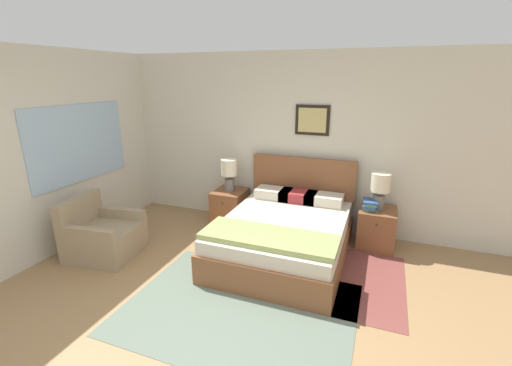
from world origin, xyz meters
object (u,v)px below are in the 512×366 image
(nightstand_near_window, at_px, (230,207))
(table_lamp_by_door, at_px, (380,187))
(table_lamp_near_window, at_px, (229,171))
(armchair, at_px, (102,236))
(nightstand_by_door, at_px, (376,228))
(bed, at_px, (285,234))

(nightstand_near_window, relative_size, table_lamp_by_door, 1.07)
(table_lamp_near_window, height_order, table_lamp_by_door, same)
(table_lamp_by_door, bearing_deg, armchair, -155.35)
(nightstand_by_door, height_order, table_lamp_by_door, table_lamp_by_door)
(nightstand_by_door, relative_size, table_lamp_by_door, 1.07)
(armchair, height_order, nightstand_near_window, armchair)
(armchair, relative_size, nightstand_by_door, 1.65)
(nightstand_near_window, relative_size, table_lamp_near_window, 1.07)
(bed, distance_m, table_lamp_by_door, 1.41)
(bed, xyz_separation_m, armchair, (-2.23, -0.82, -0.04))
(bed, distance_m, table_lamp_near_window, 1.42)
(nightstand_by_door, height_order, table_lamp_near_window, table_lamp_near_window)
(bed, xyz_separation_m, nightstand_by_door, (1.10, 0.70, -0.03))
(nightstand_by_door, distance_m, table_lamp_near_window, 2.28)
(armchair, height_order, table_lamp_near_window, table_lamp_near_window)
(armchair, bearing_deg, table_lamp_by_door, 106.76)
(nightstand_by_door, bearing_deg, bed, -147.62)
(nightstand_by_door, distance_m, table_lamp_by_door, 0.59)
(bed, relative_size, table_lamp_by_door, 3.91)
(armchair, distance_m, table_lamp_near_window, 1.99)
(table_lamp_by_door, bearing_deg, nightstand_by_door, -18.19)
(nightstand_near_window, distance_m, table_lamp_near_window, 0.59)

